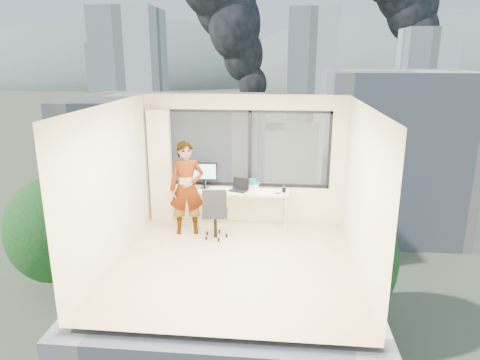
# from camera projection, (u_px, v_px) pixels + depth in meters

# --- Properties ---
(floor) EXTENTS (4.00, 4.00, 0.01)m
(floor) POSITION_uv_depth(u_px,v_px,m) (234.00, 263.00, 7.20)
(floor) COLOR #D5B18A
(floor) RESTS_ON ground
(ceiling) EXTENTS (4.00, 4.00, 0.01)m
(ceiling) POSITION_uv_depth(u_px,v_px,m) (233.00, 105.00, 6.49)
(ceiling) COLOR white
(ceiling) RESTS_ON ground
(wall_front) EXTENTS (4.00, 0.01, 2.60)m
(wall_front) POSITION_uv_depth(u_px,v_px,m) (214.00, 239.00, 4.93)
(wall_front) COLOR beige
(wall_front) RESTS_ON ground
(wall_left) EXTENTS (0.01, 4.00, 2.60)m
(wall_left) POSITION_uv_depth(u_px,v_px,m) (111.00, 185.00, 7.04)
(wall_left) COLOR beige
(wall_left) RESTS_ON ground
(wall_right) EXTENTS (0.01, 4.00, 2.60)m
(wall_right) POSITION_uv_depth(u_px,v_px,m) (363.00, 192.00, 6.66)
(wall_right) COLOR beige
(wall_right) RESTS_ON ground
(window_wall) EXTENTS (3.30, 0.16, 1.55)m
(window_wall) POSITION_uv_depth(u_px,v_px,m) (247.00, 149.00, 8.69)
(window_wall) COLOR black
(window_wall) RESTS_ON ground
(curtain) EXTENTS (0.45, 0.14, 2.30)m
(curtain) POSITION_uv_depth(u_px,v_px,m) (161.00, 166.00, 8.85)
(curtain) COLOR #F4E1BE
(curtain) RESTS_ON floor
(desk) EXTENTS (1.80, 0.60, 0.75)m
(desk) POSITION_uv_depth(u_px,v_px,m) (243.00, 208.00, 8.69)
(desk) COLOR #C5B984
(desk) RESTS_ON floor
(chair) EXTENTS (0.58, 0.58, 1.02)m
(chair) POSITION_uv_depth(u_px,v_px,m) (215.00, 212.00, 8.09)
(chair) COLOR black
(chair) RESTS_ON floor
(person) EXTENTS (0.73, 0.55, 1.79)m
(person) POSITION_uv_depth(u_px,v_px,m) (187.00, 188.00, 8.22)
(person) COLOR #2D2D33
(person) RESTS_ON floor
(monitor) EXTENTS (0.53, 0.14, 0.53)m
(monitor) POSITION_uv_depth(u_px,v_px,m) (204.00, 175.00, 8.70)
(monitor) COLOR black
(monitor) RESTS_ON desk
(game_console) EXTENTS (0.39, 0.35, 0.08)m
(game_console) POSITION_uv_depth(u_px,v_px,m) (250.00, 185.00, 8.80)
(game_console) COLOR white
(game_console) RESTS_ON desk
(laptop) EXTENTS (0.45, 0.46, 0.22)m
(laptop) POSITION_uv_depth(u_px,v_px,m) (238.00, 185.00, 8.53)
(laptop) COLOR black
(laptop) RESTS_ON desk
(cellphone) EXTENTS (0.11, 0.07, 0.01)m
(cellphone) POSITION_uv_depth(u_px,v_px,m) (278.00, 193.00, 8.40)
(cellphone) COLOR black
(cellphone) RESTS_ON desk
(pen_cup) EXTENTS (0.09, 0.09, 0.10)m
(pen_cup) POSITION_uv_depth(u_px,v_px,m) (284.00, 190.00, 8.47)
(pen_cup) COLOR black
(pen_cup) RESTS_ON desk
(handbag) EXTENTS (0.31, 0.23, 0.21)m
(handbag) POSITION_uv_depth(u_px,v_px,m) (252.00, 183.00, 8.72)
(handbag) COLOR #0B4440
(handbag) RESTS_ON desk
(exterior_ground) EXTENTS (400.00, 400.00, 0.04)m
(exterior_ground) POSITION_uv_depth(u_px,v_px,m) (281.00, 119.00, 125.89)
(exterior_ground) COLOR #515B3D
(exterior_ground) RESTS_ON ground
(near_bldg_a) EXTENTS (16.00, 12.00, 14.00)m
(near_bldg_a) POSITION_uv_depth(u_px,v_px,m) (172.00, 177.00, 38.69)
(near_bldg_a) COLOR beige
(near_bldg_a) RESTS_ON exterior_ground
(near_bldg_b) EXTENTS (14.00, 13.00, 16.00)m
(near_bldg_b) POSITION_uv_depth(u_px,v_px,m) (393.00, 152.00, 44.07)
(near_bldg_b) COLOR silver
(near_bldg_b) RESTS_ON exterior_ground
(far_tower_a) EXTENTS (14.00, 14.00, 28.00)m
(far_tower_a) POSITION_uv_depth(u_px,v_px,m) (131.00, 72.00, 101.47)
(far_tower_a) COLOR silver
(far_tower_a) RESTS_ON exterior_ground
(far_tower_b) EXTENTS (13.00, 13.00, 30.00)m
(far_tower_b) POSITION_uv_depth(u_px,v_px,m) (311.00, 65.00, 121.03)
(far_tower_b) COLOR silver
(far_tower_b) RESTS_ON exterior_ground
(far_tower_c) EXTENTS (15.00, 15.00, 26.00)m
(far_tower_c) POSITION_uv_depth(u_px,v_px,m) (425.00, 71.00, 137.19)
(far_tower_c) COLOR silver
(far_tower_c) RESTS_ON exterior_ground
(far_tower_d) EXTENTS (16.00, 14.00, 22.00)m
(far_tower_d) POSITION_uv_depth(u_px,v_px,m) (116.00, 75.00, 157.33)
(far_tower_d) COLOR silver
(far_tower_d) RESTS_ON exterior_ground
(hill_a) EXTENTS (288.00, 216.00, 90.00)m
(hill_a) POSITION_uv_depth(u_px,v_px,m) (124.00, 81.00, 328.78)
(hill_a) COLOR slate
(hill_a) RESTS_ON exterior_ground
(hill_b) EXTENTS (300.00, 220.00, 96.00)m
(hill_b) POSITION_uv_depth(u_px,v_px,m) (425.00, 82.00, 307.79)
(hill_b) COLOR slate
(hill_b) RESTS_ON exterior_ground
(tree_a) EXTENTS (7.00, 7.00, 8.00)m
(tree_a) POSITION_uv_depth(u_px,v_px,m) (56.00, 241.00, 32.52)
(tree_a) COLOR #1B4B19
(tree_a) RESTS_ON exterior_ground
(tree_b) EXTENTS (7.60, 7.60, 9.00)m
(tree_b) POSITION_uv_depth(u_px,v_px,m) (332.00, 273.00, 26.65)
(tree_b) COLOR #1B4B19
(tree_b) RESTS_ON exterior_ground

